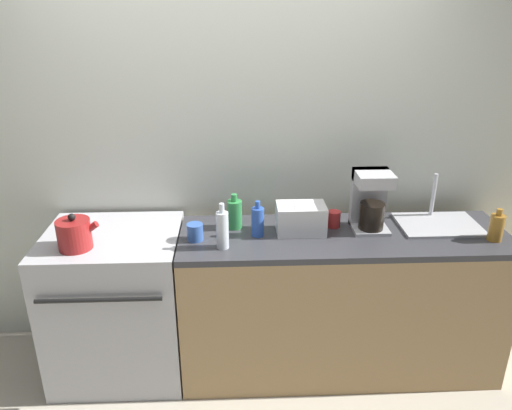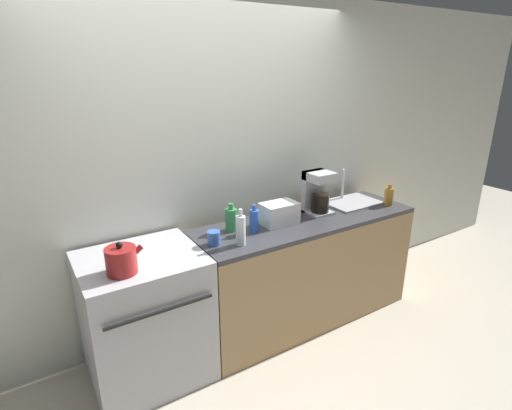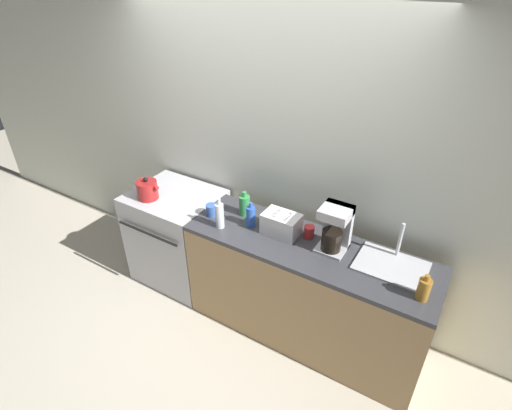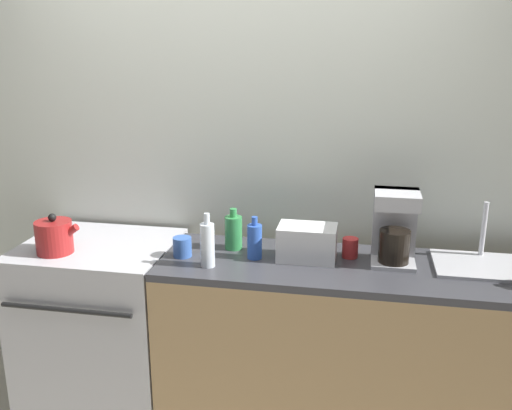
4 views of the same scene
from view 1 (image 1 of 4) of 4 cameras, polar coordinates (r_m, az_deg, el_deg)
ground_plane at (r=3.12m, az=-2.94°, el=-21.21°), size 12.00×12.00×0.00m
wall_back at (r=3.10m, az=-3.36°, el=6.41°), size 8.00×0.05×2.60m
stove at (r=3.17m, az=-15.48°, el=-10.57°), size 0.77×0.70×0.91m
counter_block at (r=3.13m, az=9.53°, el=-10.79°), size 1.89×0.59×0.91m
kettle at (r=2.83m, az=-20.02°, el=-3.15°), size 0.23×0.18×0.20m
toaster at (r=2.86m, az=5.15°, el=-1.55°), size 0.28×0.18×0.17m
coffee_maker at (r=2.94m, az=12.99°, el=0.61°), size 0.20×0.21×0.35m
sink_tray at (r=3.15m, az=20.08°, el=-1.92°), size 0.47×0.34×0.28m
bottle_amber at (r=3.06m, az=25.78°, el=-2.30°), size 0.08×0.08×0.19m
bottle_green at (r=2.90m, az=-2.47°, el=-1.01°), size 0.09×0.09×0.21m
bottle_blue at (r=2.80m, az=0.19°, el=-1.88°), size 0.07×0.07×0.21m
bottle_clear at (r=2.66m, az=-3.86°, el=-2.81°), size 0.07×0.07×0.26m
cup_blue at (r=2.79m, az=-6.98°, el=-3.09°), size 0.09×0.09×0.10m
cup_red at (r=2.96m, az=8.88°, el=-1.59°), size 0.08×0.08×0.10m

